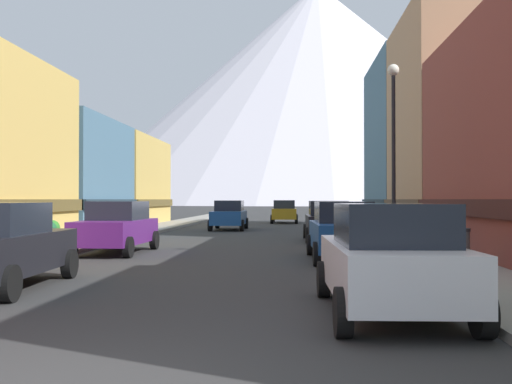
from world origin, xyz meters
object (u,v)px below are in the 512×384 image
object	(u,v)px
car_right_2	(328,221)
car_right_1	(344,230)
car_driving_1	(284,212)
potted_plant_1	(419,229)
car_left_1	(117,227)
streetlamp_right	(393,130)
pedestrian_0	(369,218)
car_right_0	(390,259)
potted_plant_2	(48,231)
car_driving_0	(229,215)
trash_bin_right	(458,248)
potted_plant_0	(52,231)

from	to	relation	value
car_right_2	car_right_1	bearing A→B (deg)	-90.02
car_driving_1	potted_plant_1	distance (m)	24.22
car_left_1	streetlamp_right	bearing A→B (deg)	-10.33
pedestrian_0	streetlamp_right	bearing A→B (deg)	-93.89
car_right_2	car_left_1	bearing A→B (deg)	-139.95
car_right_0	pedestrian_0	world-z (taller)	car_right_0
potted_plant_2	streetlamp_right	xyz separation A→B (m)	(12.35, -3.56, 3.33)
car_driving_1	potted_plant_2	bearing A→B (deg)	-109.46
car_left_1	car_driving_0	size ratio (longest dim) A/B	1.01
car_right_2	pedestrian_0	bearing A→B (deg)	64.63
car_right_0	trash_bin_right	size ratio (longest dim) A/B	4.54
car_right_1	streetlamp_right	size ratio (longest dim) A/B	0.76
pedestrian_0	car_right_0	bearing A→B (deg)	-96.32
car_left_1	potted_plant_0	size ratio (longest dim) A/B	4.94
potted_plant_2	car_right_0	bearing A→B (deg)	-49.02
streetlamp_right	car_right_1	bearing A→B (deg)	-171.09
car_right_1	car_right_2	world-z (taller)	same
car_left_1	potted_plant_1	bearing A→B (deg)	13.67
car_left_1	potted_plant_2	world-z (taller)	car_left_1
trash_bin_right	potted_plant_1	world-z (taller)	potted_plant_1
streetlamp_right	car_driving_1	bearing A→B (deg)	97.66
car_right_1	pedestrian_0	bearing A→B (deg)	79.68
pedestrian_0	trash_bin_right	bearing A→B (deg)	-89.66
car_driving_1	trash_bin_right	bearing A→B (deg)	-81.38
car_driving_0	car_driving_1	bearing A→B (deg)	72.99
trash_bin_right	streetlamp_right	xyz separation A→B (m)	(-1.00, 3.44, 3.34)
car_right_0	car_right_1	size ratio (longest dim) A/B	1.00
streetlamp_right	pedestrian_0	bearing A→B (deg)	86.11
car_right_2	streetlamp_right	xyz separation A→B (m)	(1.55, -8.06, 3.09)
car_right_2	potted_plant_1	xyz separation A→B (m)	(3.20, -3.76, -0.17)
car_left_1	potted_plant_2	size ratio (longest dim) A/B	5.04
potted_plant_1	car_right_1	bearing A→B (deg)	-125.21
car_right_1	pedestrian_0	size ratio (longest dim) A/B	2.88
car_driving_0	potted_plant_0	bearing A→B (deg)	-111.76
car_left_1	streetlamp_right	xyz separation A→B (m)	(9.15, -1.67, 3.09)
car_driving_0	pedestrian_0	distance (m)	8.91
car_right_2	potted_plant_2	bearing A→B (deg)	-157.40
potted_plant_1	pedestrian_0	size ratio (longest dim) A/B	0.67
potted_plant_1	potted_plant_2	xyz separation A→B (m)	(-14.00, -0.73, -0.08)
car_driving_0	car_right_2	bearing A→B (deg)	-60.08
car_right_1	trash_bin_right	distance (m)	4.10
car_driving_1	streetlamp_right	xyz separation A→B (m)	(3.75, -27.90, 3.09)
car_right_0	car_right_1	xyz separation A→B (m)	(-0.00, 8.63, 0.00)
car_driving_0	potted_plant_0	xyz separation A→B (m)	(-5.40, -13.53, -0.26)
potted_plant_0	pedestrian_0	size ratio (longest dim) A/B	0.58
car_right_1	potted_plant_1	bearing A→B (deg)	54.79
car_right_1	potted_plant_0	xyz separation A→B (m)	(-10.80, 4.15, -0.26)
car_left_1	trash_bin_right	bearing A→B (deg)	-26.72
potted_plant_0	potted_plant_1	world-z (taller)	potted_plant_1
potted_plant_0	potted_plant_2	world-z (taller)	potted_plant_0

